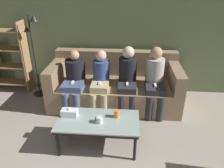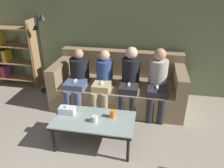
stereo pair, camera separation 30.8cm
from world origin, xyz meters
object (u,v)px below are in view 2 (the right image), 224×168
coffee_table (94,122)px  standing_lamp (42,46)px  game_remote (94,118)px  seated_person_mid_left (103,79)px  couch (118,86)px  seated_person_left_end (78,77)px  bookshelf (10,54)px  seated_person_right_end (158,81)px  cup_near_left (113,114)px  seated_person_mid_right (130,79)px  tissue_box (67,110)px  cup_near_right (95,119)px

coffee_table → standing_lamp: standing_lamp is taller
game_remote → seated_person_mid_left: bearing=95.1°
game_remote → seated_person_mid_left: seated_person_mid_left is taller
couch → standing_lamp: standing_lamp is taller
standing_lamp → seated_person_left_end: 1.01m
game_remote → bookshelf: bearing=144.8°
coffee_table → seated_person_right_end: 1.33m
seated_person_right_end → seated_person_mid_left: bearing=-179.0°
game_remote → cup_near_left: bearing=20.4°
couch → bookshelf: (-2.36, 0.33, 0.38)m
coffee_table → standing_lamp: (-1.38, 1.43, 0.58)m
bookshelf → standing_lamp: standing_lamp is taller
seated_person_left_end → seated_person_right_end: size_ratio=0.92×
cup_near_left → seated_person_left_end: 1.22m
standing_lamp → seated_person_mid_right: (1.76, -0.41, -0.36)m
standing_lamp → seated_person_right_end: bearing=-10.6°
seated_person_mid_left → seated_person_right_end: (0.93, 0.02, 0.04)m
seated_person_mid_left → seated_person_left_end: bearing=178.6°
standing_lamp → seated_person_left_end: size_ratio=1.52×
seated_person_mid_right → couch: bearing=136.4°
couch → seated_person_mid_left: size_ratio=2.19×
tissue_box → game_remote: tissue_box is taller
cup_near_left → seated_person_left_end: seated_person_left_end is taller
game_remote → tissue_box: bearing=170.7°
couch → bookshelf: bookshelf is taller
tissue_box → game_remote: (0.40, -0.07, -0.04)m
tissue_box → seated_person_right_end: bearing=37.3°
coffee_table → tissue_box: size_ratio=5.02×
couch → bookshelf: size_ratio=1.61×
couch → cup_near_left: 1.16m
coffee_table → standing_lamp: 2.07m
couch → coffee_table: size_ratio=2.09×
game_remote → seated_person_mid_right: (0.37, 1.01, 0.17)m
game_remote → coffee_table: bearing=97.1°
bookshelf → seated_person_mid_right: bearing=-12.1°
cup_near_left → game_remote: size_ratio=0.71×
couch → tissue_box: bearing=-115.0°
standing_lamp → cup_near_right: bearing=-46.3°
tissue_box → cup_near_left: bearing=2.3°
cup_near_right → bookshelf: size_ratio=0.06×
cup_near_right → standing_lamp: standing_lamp is taller
coffee_table → seated_person_left_end: seated_person_left_end is taller
seated_person_left_end → seated_person_mid_left: 0.46m
bookshelf → standing_lamp: bearing=-9.6°
coffee_table → seated_person_mid_right: 1.10m
cup_near_right → game_remote: size_ratio=0.58×
tissue_box → seated_person_right_end: size_ratio=0.19×
bookshelf → seated_person_mid_right: size_ratio=1.27×
bookshelf → game_remote: bearing=-35.2°
seated_person_mid_left → cup_near_right: bearing=-83.6°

